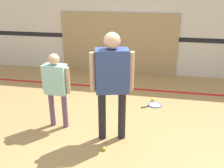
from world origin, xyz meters
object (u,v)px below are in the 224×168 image
at_px(racket_spare_on_floor, 154,105).
at_px(tennis_ball_near_instructor, 104,149).
at_px(tennis_ball_by_spare_racket, 153,99).
at_px(person_student_left, 56,83).
at_px(person_instructor, 112,77).

xyz_separation_m(racket_spare_on_floor, tennis_ball_near_instructor, (-0.72, -1.71, 0.02)).
relative_size(tennis_ball_near_instructor, tennis_ball_by_spare_racket, 1.00).
distance_m(person_student_left, racket_spare_on_floor, 2.20).
bearing_deg(tennis_ball_near_instructor, tennis_ball_by_spare_racket, 70.55).
relative_size(person_student_left, tennis_ball_near_instructor, 20.58).
relative_size(racket_spare_on_floor, tennis_ball_near_instructor, 7.37).
distance_m(person_student_left, tennis_ball_by_spare_racket, 2.28).
distance_m(person_student_left, tennis_ball_near_instructor, 1.38).
height_order(tennis_ball_near_instructor, tennis_ball_by_spare_racket, same).
height_order(person_student_left, tennis_ball_near_instructor, person_student_left).
distance_m(racket_spare_on_floor, tennis_ball_by_spare_racket, 0.22).
xyz_separation_m(racket_spare_on_floor, tennis_ball_by_spare_racket, (-0.04, 0.22, 0.02)).
xyz_separation_m(tennis_ball_near_instructor, tennis_ball_by_spare_racket, (0.68, 1.93, 0.00)).
bearing_deg(tennis_ball_by_spare_racket, racket_spare_on_floor, -80.26).
xyz_separation_m(person_instructor, racket_spare_on_floor, (0.67, 1.35, -1.09)).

